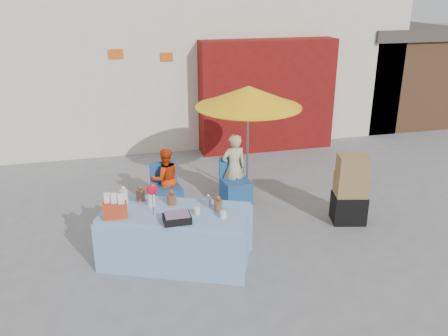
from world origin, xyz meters
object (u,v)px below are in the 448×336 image
object	(u,v)px
market_table	(176,236)
box_stack	(350,192)
chair_right	(236,190)
umbrella	(249,97)
vendor_orange	(165,178)
vendor_beige	(234,168)
chair_left	(167,197)

from	to	relation	value
market_table	box_stack	size ratio (longest dim) A/B	1.94
chair_right	umbrella	bearing A→B (deg)	36.48
vendor_orange	box_stack	distance (m)	3.17
vendor_orange	vendor_beige	size ratio (longest dim) A/B	0.87
market_table	chair_right	size ratio (longest dim) A/B	2.69
umbrella	box_stack	world-z (taller)	umbrella
chair_left	umbrella	world-z (taller)	umbrella
market_table	box_stack	world-z (taller)	market_table
vendor_orange	box_stack	bearing A→B (deg)	148.95
chair_left	umbrella	distance (m)	2.27
umbrella	vendor_beige	bearing A→B (deg)	-153.43
vendor_orange	vendor_beige	distance (m)	1.25
vendor_beige	chair_left	bearing A→B (deg)	-0.68
market_table	umbrella	bearing A→B (deg)	73.01
chair_left	umbrella	bearing A→B (deg)	3.58
vendor_beige	vendor_orange	bearing A→B (deg)	-6.80
vendor_orange	umbrella	xyz separation A→B (m)	(1.55, 0.15, 1.34)
vendor_orange	box_stack	world-z (taller)	box_stack
chair_right	vendor_beige	distance (m)	0.40
market_table	umbrella	xyz separation A→B (m)	(1.65, 1.97, 1.48)
umbrella	box_stack	distance (m)	2.39
market_table	vendor_orange	xyz separation A→B (m)	(0.10, 1.82, 0.14)
umbrella	chair_left	bearing A→B (deg)	-169.62
box_stack	vendor_orange	bearing A→B (deg)	155.75
vendor_orange	box_stack	size ratio (longest dim) A/B	0.94
chair_left	chair_right	size ratio (longest dim) A/B	1.00
chair_right	umbrella	distance (m)	1.69
vendor_orange	vendor_beige	world-z (taller)	vendor_beige
chair_left	chair_right	distance (m)	1.25
chair_left	vendor_beige	xyz separation A→B (m)	(1.25, 0.13, 0.38)
market_table	vendor_beige	distance (m)	2.28
vendor_orange	chair_right	bearing A→B (deg)	167.05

